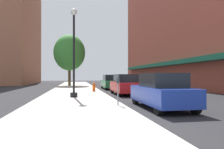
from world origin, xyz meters
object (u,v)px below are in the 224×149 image
Objects in this scene: lamppost at (74,51)px; car_red at (125,85)px; tree_near at (69,53)px; car_green at (111,82)px; parking_meter_near at (118,88)px; car_blue at (161,91)px; fire_hydrant at (94,87)px.

lamppost is 1.37× the size of car_red.
tree_near is 15.99m from car_red.
car_red is 7.17m from car_green.
car_blue reaches higher than parking_meter_near.
lamppost reaches higher than car_green.
car_red is at bearing -88.71° from car_green.
car_blue is 14.47m from car_green.
car_red is (1.95, 6.68, -0.14)m from parking_meter_near.
tree_near reaches higher than car_blue.
tree_near is (-2.55, 12.13, 4.40)m from fire_hydrant.
car_green is at bearing -56.96° from tree_near.
lamppost is 10.68m from car_green.
fire_hydrant is 5.20m from car_green.
car_blue is at bearing -89.20° from car_red.
lamppost is 0.79× the size of tree_near.
car_blue is 7.30m from car_red.
car_green is (1.95, 13.85, -0.14)m from parking_meter_near.
tree_near is 22.87m from car_blue.
car_green reaches higher than parking_meter_near.
parking_meter_near is 0.30× the size of car_green.
lamppost reaches higher than fire_hydrant.
car_green is at bearing 90.80° from car_red.
parking_meter_near is 0.30× the size of car_blue.
car_green is (2.33, 4.64, 0.29)m from fire_hydrant.
fire_hydrant is 13.15m from tree_near.
parking_meter_near is at bearing 161.11° from car_blue.
lamppost is 1.37× the size of car_blue.
lamppost reaches higher than car_red.
fire_hydrant is 0.18× the size of car_green.
tree_near reaches higher than fire_hydrant.
lamppost is at bearing -148.65° from car_red.
lamppost is 6.81m from car_blue.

